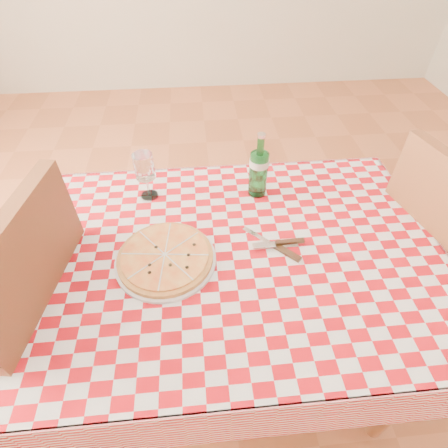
% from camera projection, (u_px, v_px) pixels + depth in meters
% --- Properties ---
extents(dining_table, '(1.20, 0.80, 0.75)m').
position_uv_depth(dining_table, '(232.00, 271.00, 1.14)').
color(dining_table, brown).
rests_on(dining_table, ground).
extents(tablecloth, '(1.30, 0.90, 0.01)m').
position_uv_depth(tablecloth, '(232.00, 252.00, 1.07)').
color(tablecloth, '#9D0911').
rests_on(tablecloth, dining_table).
extents(chair_near, '(0.55, 0.55, 1.00)m').
position_uv_depth(chair_near, '(438.00, 259.00, 1.28)').
color(chair_near, brown).
rests_on(chair_near, ground).
extents(chair_far, '(0.54, 0.54, 1.03)m').
position_uv_depth(chair_far, '(29.00, 319.00, 1.09)').
color(chair_far, brown).
rests_on(chair_far, ground).
extents(pizza_plate, '(0.33, 0.33, 0.04)m').
position_uv_depth(pizza_plate, '(165.00, 257.00, 1.03)').
color(pizza_plate, '#BB813E').
rests_on(pizza_plate, tablecloth).
extents(water_bottle, '(0.08, 0.08, 0.24)m').
position_uv_depth(water_bottle, '(259.00, 165.00, 1.19)').
color(water_bottle, '#1A6829').
rests_on(water_bottle, tablecloth).
extents(wine_glass, '(0.08, 0.08, 0.17)m').
position_uv_depth(wine_glass, '(146.00, 176.00, 1.20)').
color(wine_glass, white).
rests_on(wine_glass, tablecloth).
extents(cutlery, '(0.27, 0.25, 0.02)m').
position_uv_depth(cutlery, '(275.00, 244.00, 1.07)').
color(cutlery, silver).
rests_on(cutlery, tablecloth).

